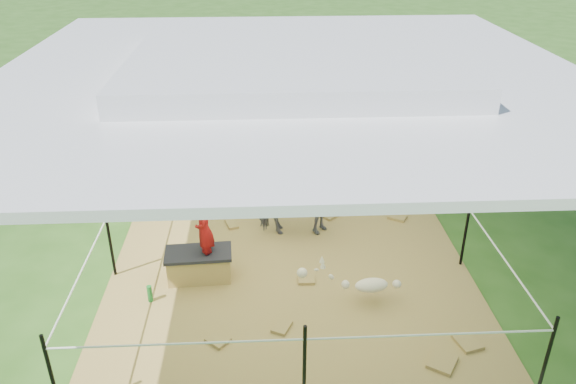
{
  "coord_description": "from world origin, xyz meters",
  "views": [
    {
      "loc": [
        -0.35,
        -6.03,
        4.25
      ],
      "look_at": [
        0.0,
        0.6,
        0.85
      ],
      "focal_mm": 35.0,
      "sensor_mm": 36.0,
      "label": 1
    }
  ],
  "objects_px": {
    "pony": "(301,204)",
    "trash_barrel": "(458,97)",
    "green_bottle": "(150,294)",
    "picnic_table_far": "(444,64)",
    "woman": "(204,222)",
    "straw_bale": "(199,266)",
    "foal": "(372,283)",
    "distant_person": "(361,69)",
    "picnic_table_near": "(359,75)"
  },
  "relations": [
    {
      "from": "pony",
      "to": "trash_barrel",
      "type": "height_order",
      "value": "pony"
    },
    {
      "from": "green_bottle",
      "to": "picnic_table_far",
      "type": "relative_size",
      "value": 0.14
    },
    {
      "from": "woman",
      "to": "pony",
      "type": "height_order",
      "value": "woman"
    },
    {
      "from": "trash_barrel",
      "to": "straw_bale",
      "type": "bearing_deg",
      "value": -131.16
    },
    {
      "from": "straw_bale",
      "to": "picnic_table_far",
      "type": "xyz_separation_m",
      "value": [
        5.93,
        9.27,
        0.13
      ]
    },
    {
      "from": "straw_bale",
      "to": "woman",
      "type": "distance_m",
      "value": 0.64
    },
    {
      "from": "straw_bale",
      "to": "picnic_table_far",
      "type": "bearing_deg",
      "value": 57.4
    },
    {
      "from": "straw_bale",
      "to": "foal",
      "type": "bearing_deg",
      "value": -16.23
    },
    {
      "from": "picnic_table_far",
      "to": "distant_person",
      "type": "xyz_separation_m",
      "value": [
        -2.57,
        -1.39,
        0.27
      ]
    },
    {
      "from": "straw_bale",
      "to": "distant_person",
      "type": "xyz_separation_m",
      "value": [
        3.35,
        7.88,
        0.4
      ]
    },
    {
      "from": "pony",
      "to": "foal",
      "type": "distance_m",
      "value": 1.74
    },
    {
      "from": "pony",
      "to": "picnic_table_near",
      "type": "xyz_separation_m",
      "value": [
        2.02,
        7.12,
        -0.13
      ]
    },
    {
      "from": "green_bottle",
      "to": "picnic_table_near",
      "type": "bearing_deg",
      "value": 65.35
    },
    {
      "from": "woman",
      "to": "picnic_table_far",
      "type": "relative_size",
      "value": 0.59
    },
    {
      "from": "foal",
      "to": "picnic_table_near",
      "type": "distance_m",
      "value": 8.79
    },
    {
      "from": "pony",
      "to": "picnic_table_far",
      "type": "bearing_deg",
      "value": -27.38
    },
    {
      "from": "distant_person",
      "to": "trash_barrel",
      "type": "bearing_deg",
      "value": 120.46
    },
    {
      "from": "straw_bale",
      "to": "picnic_table_far",
      "type": "height_order",
      "value": "picnic_table_far"
    },
    {
      "from": "pony",
      "to": "trash_barrel",
      "type": "relative_size",
      "value": 1.35
    },
    {
      "from": "straw_bale",
      "to": "green_bottle",
      "type": "bearing_deg",
      "value": -140.71
    },
    {
      "from": "trash_barrel",
      "to": "picnic_table_far",
      "type": "bearing_deg",
      "value": 78.03
    },
    {
      "from": "foal",
      "to": "trash_barrel",
      "type": "xyz_separation_m",
      "value": [
        3.16,
        6.59,
        0.13
      ]
    },
    {
      "from": "straw_bale",
      "to": "picnic_table_far",
      "type": "relative_size",
      "value": 0.49
    },
    {
      "from": "woman",
      "to": "foal",
      "type": "bearing_deg",
      "value": 69.59
    },
    {
      "from": "foal",
      "to": "trash_barrel",
      "type": "relative_size",
      "value": 1.13
    },
    {
      "from": "woman",
      "to": "pony",
      "type": "relative_size",
      "value": 0.79
    },
    {
      "from": "green_bottle",
      "to": "pony",
      "type": "relative_size",
      "value": 0.18
    },
    {
      "from": "picnic_table_near",
      "to": "straw_bale",
      "type": "bearing_deg",
      "value": -117.28
    },
    {
      "from": "straw_bale",
      "to": "trash_barrel",
      "type": "height_order",
      "value": "trash_barrel"
    },
    {
      "from": "straw_bale",
      "to": "trash_barrel",
      "type": "bearing_deg",
      "value": 48.84
    },
    {
      "from": "picnic_table_near",
      "to": "picnic_table_far",
      "type": "relative_size",
      "value": 1.22
    },
    {
      "from": "straw_bale",
      "to": "pony",
      "type": "height_order",
      "value": "pony"
    },
    {
      "from": "green_bottle",
      "to": "picnic_table_near",
      "type": "relative_size",
      "value": 0.11
    },
    {
      "from": "trash_barrel",
      "to": "distant_person",
      "type": "distance_m",
      "value": 2.67
    },
    {
      "from": "straw_bale",
      "to": "foal",
      "type": "height_order",
      "value": "foal"
    },
    {
      "from": "foal",
      "to": "picnic_table_far",
      "type": "xyz_separation_m",
      "value": [
        3.86,
        9.87,
        0.02
      ]
    },
    {
      "from": "green_bottle",
      "to": "picnic_table_near",
      "type": "distance_m",
      "value": 9.4
    },
    {
      "from": "pony",
      "to": "foal",
      "type": "xyz_separation_m",
      "value": [
        0.72,
        -1.57,
        -0.22
      ]
    },
    {
      "from": "trash_barrel",
      "to": "woman",
      "type": "bearing_deg",
      "value": -130.61
    },
    {
      "from": "woman",
      "to": "trash_barrel",
      "type": "height_order",
      "value": "woman"
    },
    {
      "from": "trash_barrel",
      "to": "distant_person",
      "type": "xyz_separation_m",
      "value": [
        -1.88,
        1.9,
        0.17
      ]
    },
    {
      "from": "straw_bale",
      "to": "woman",
      "type": "height_order",
      "value": "woman"
    },
    {
      "from": "trash_barrel",
      "to": "distant_person",
      "type": "relative_size",
      "value": 0.72
    },
    {
      "from": "foal",
      "to": "distant_person",
      "type": "bearing_deg",
      "value": 75.7
    },
    {
      "from": "green_bottle",
      "to": "trash_barrel",
      "type": "xyz_separation_m",
      "value": [
        5.78,
        6.44,
        0.3
      ]
    },
    {
      "from": "foal",
      "to": "trash_barrel",
      "type": "height_order",
      "value": "trash_barrel"
    },
    {
      "from": "picnic_table_near",
      "to": "trash_barrel",
      "type": "bearing_deg",
      "value": -53.09
    },
    {
      "from": "straw_bale",
      "to": "picnic_table_near",
      "type": "height_order",
      "value": "picnic_table_near"
    },
    {
      "from": "trash_barrel",
      "to": "picnic_table_near",
      "type": "xyz_separation_m",
      "value": [
        -1.86,
        2.1,
        -0.03
      ]
    },
    {
      "from": "straw_bale",
      "to": "distant_person",
      "type": "relative_size",
      "value": 0.64
    }
  ]
}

